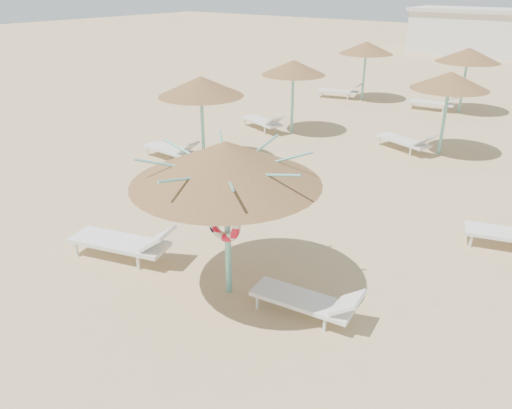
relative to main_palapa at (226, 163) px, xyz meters
The scene contains 6 objects.
ground 2.53m from the main_palapa, behind, with size 120.00×120.00×0.00m, color tan.
main_palapa is the anchor object (origin of this frame).
lounger_main_a 3.25m from the main_palapa, behind, with size 2.33×1.31×0.81m.
lounger_main_b 2.69m from the main_palapa, ahead, with size 1.97×0.84×0.69m.
palapa_field 10.80m from the main_palapa, 84.83° to the left, with size 19.04×14.17×2.71m.
service_hut 35.63m from the main_palapa, 100.26° to the left, with size 8.40×4.40×3.25m.
Camera 1 is at (5.47, -5.85, 5.28)m, focal length 35.00 mm.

